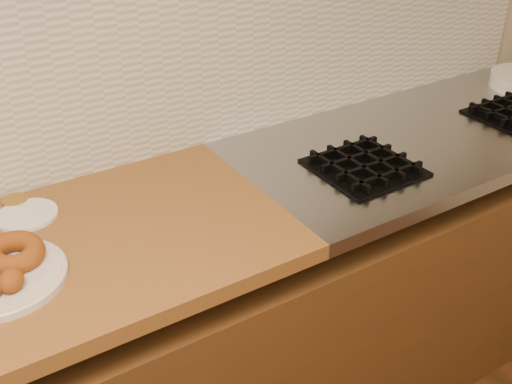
{
  "coord_description": "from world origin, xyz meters",
  "views": [
    {
      "loc": [
        -0.21,
        0.56,
        1.68
      ],
      "look_at": [
        0.46,
        1.62,
        0.93
      ],
      "focal_mm": 42.0,
      "sensor_mm": 36.0,
      "label": 1
    }
  ],
  "objects": [
    {
      "name": "donut_plate",
      "position": [
        -0.14,
        1.64,
        0.91
      ],
      "size": [
        0.26,
        0.26,
        0.02
      ],
      "primitive_type": "cylinder",
      "color": "beige",
      "rests_on": "butcher_block"
    },
    {
      "name": "brass_jar_lid",
      "position": [
        -0.05,
        1.93,
        0.91
      ],
      "size": [
        0.07,
        0.07,
        0.01
      ],
      "primitive_type": "cylinder",
      "rotation": [
        0.0,
        0.0,
        0.17
      ],
      "color": "#B48A33",
      "rests_on": "butcher_block"
    },
    {
      "name": "backsplash",
      "position": [
        0.0,
        1.99,
        1.2
      ],
      "size": [
        3.6,
        0.02,
        0.6
      ],
      "primitive_type": "cube",
      "color": "beige",
      "rests_on": "wall_back"
    },
    {
      "name": "tub_lid",
      "position": [
        -0.04,
        1.86,
        0.9
      ],
      "size": [
        0.17,
        0.17,
        0.01
      ],
      "primitive_type": "cylinder",
      "rotation": [
        0.0,
        0.0,
        0.19
      ],
      "color": "white",
      "rests_on": "butcher_block"
    },
    {
      "name": "burner_grates",
      "position": [
        1.13,
        1.61,
        0.91
      ],
      "size": [
        0.91,
        0.26,
        0.03
      ],
      "color": "black",
      "rests_on": "stovetop"
    },
    {
      "name": "ring_donut",
      "position": [
        -0.1,
        1.67,
        0.94
      ],
      "size": [
        0.17,
        0.17,
        0.06
      ],
      "primitive_type": "torus",
      "rotation": [
        0.1,
        0.0,
        0.45
      ],
      "color": "brown",
      "rests_on": "donut_plate"
    },
    {
      "name": "stovetop",
      "position": [
        1.15,
        1.69,
        0.88
      ],
      "size": [
        1.3,
        0.62,
        0.04
      ],
      "primitive_type": "cube",
      "color": "#9EA0A5",
      "rests_on": "base_cabinet"
    }
  ]
}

